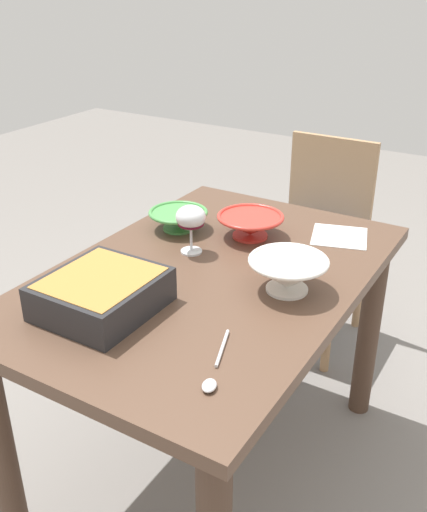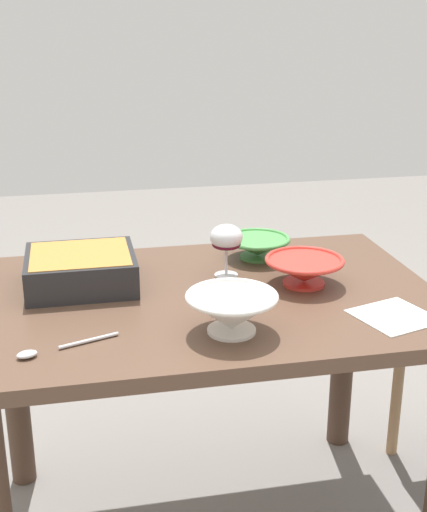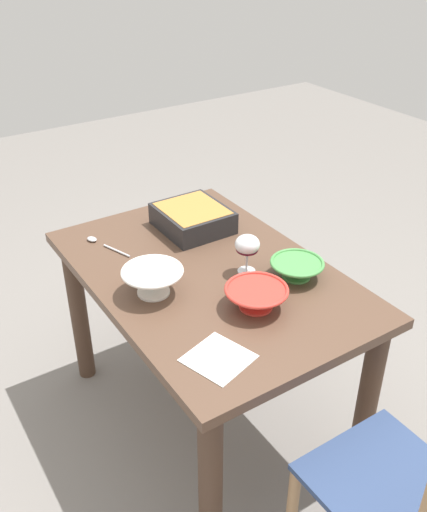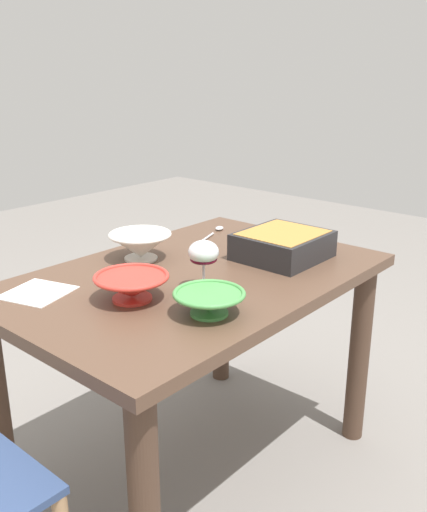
% 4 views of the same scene
% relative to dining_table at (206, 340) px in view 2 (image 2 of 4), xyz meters
% --- Properties ---
extents(dining_table, '(1.19, 0.80, 0.73)m').
position_rel_dining_table_xyz_m(dining_table, '(0.00, 0.00, 0.00)').
color(dining_table, brown).
rests_on(dining_table, ground_plane).
extents(wine_glass, '(0.09, 0.09, 0.15)m').
position_rel_dining_table_xyz_m(wine_glass, '(-0.08, -0.11, 0.23)').
color(wine_glass, white).
rests_on(wine_glass, dining_table).
extents(casserole_dish, '(0.28, 0.25, 0.09)m').
position_rel_dining_table_xyz_m(casserole_dish, '(0.31, -0.12, 0.18)').
color(casserole_dish, '#262628').
rests_on(casserole_dish, dining_table).
extents(mixing_bowl, '(0.21, 0.21, 0.07)m').
position_rel_dining_table_xyz_m(mixing_bowl, '(-0.27, -0.02, 0.17)').
color(mixing_bowl, red).
rests_on(mixing_bowl, dining_table).
extents(small_bowl, '(0.19, 0.19, 0.06)m').
position_rel_dining_table_xyz_m(small_bowl, '(-0.20, -0.24, 0.17)').
color(small_bowl, '#4C994C').
rests_on(small_bowl, dining_table).
extents(serving_bowl, '(0.21, 0.21, 0.09)m').
position_rel_dining_table_xyz_m(serving_bowl, '(-0.01, 0.23, 0.18)').
color(serving_bowl, white).
rests_on(serving_bowl, dining_table).
extents(serving_spoon, '(0.22, 0.09, 0.01)m').
position_rel_dining_table_xyz_m(serving_spoon, '(0.39, 0.25, 0.14)').
color(serving_spoon, silver).
rests_on(serving_spoon, dining_table).
extents(napkin, '(0.21, 0.21, 0.00)m').
position_rel_dining_table_xyz_m(napkin, '(-0.41, 0.23, 0.13)').
color(napkin, white).
rests_on(napkin, dining_table).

